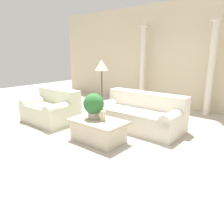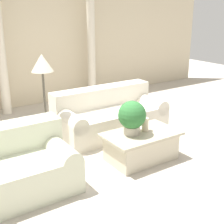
{
  "view_description": "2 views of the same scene",
  "coord_description": "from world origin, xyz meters",
  "px_view_note": "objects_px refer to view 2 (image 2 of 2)",
  "views": [
    {
      "loc": [
        2.9,
        -3.47,
        1.72
      ],
      "look_at": [
        0.33,
        -0.35,
        0.61
      ],
      "focal_mm": 35.0,
      "sensor_mm": 36.0,
      "label": 1
    },
    {
      "loc": [
        -2.64,
        -3.84,
        2.21
      ],
      "look_at": [
        -0.14,
        -0.09,
        0.69
      ],
      "focal_mm": 50.0,
      "sensor_mm": 36.0,
      "label": 2
    }
  ],
  "objects_px": {
    "loveseat": "(18,166)",
    "sofa_long": "(109,115)",
    "coffee_table": "(141,146)",
    "floor_lamp": "(42,70)",
    "potted_plant": "(132,116)"
  },
  "relations": [
    {
      "from": "loveseat",
      "to": "sofa_long",
      "type": "bearing_deg",
      "value": 26.48
    },
    {
      "from": "sofa_long",
      "to": "coffee_table",
      "type": "relative_size",
      "value": 1.76
    },
    {
      "from": "sofa_long",
      "to": "floor_lamp",
      "type": "xyz_separation_m",
      "value": [
        -1.21,
        0.02,
        0.95
      ]
    },
    {
      "from": "sofa_long",
      "to": "floor_lamp",
      "type": "bearing_deg",
      "value": 178.83
    },
    {
      "from": "coffee_table",
      "to": "potted_plant",
      "type": "relative_size",
      "value": 2.23
    },
    {
      "from": "potted_plant",
      "to": "loveseat",
      "type": "bearing_deg",
      "value": 174.43
    },
    {
      "from": "floor_lamp",
      "to": "potted_plant",
      "type": "bearing_deg",
      "value": -54.34
    },
    {
      "from": "potted_plant",
      "to": "floor_lamp",
      "type": "relative_size",
      "value": 0.33
    },
    {
      "from": "sofa_long",
      "to": "potted_plant",
      "type": "bearing_deg",
      "value": -107.23
    },
    {
      "from": "loveseat",
      "to": "coffee_table",
      "type": "bearing_deg",
      "value": -6.52
    },
    {
      "from": "sofa_long",
      "to": "loveseat",
      "type": "relative_size",
      "value": 1.51
    },
    {
      "from": "loveseat",
      "to": "coffee_table",
      "type": "distance_m",
      "value": 1.81
    },
    {
      "from": "potted_plant",
      "to": "floor_lamp",
      "type": "height_order",
      "value": "floor_lamp"
    },
    {
      "from": "sofa_long",
      "to": "coffee_table",
      "type": "height_order",
      "value": "sofa_long"
    },
    {
      "from": "floor_lamp",
      "to": "sofa_long",
      "type": "bearing_deg",
      "value": -1.17
    }
  ]
}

